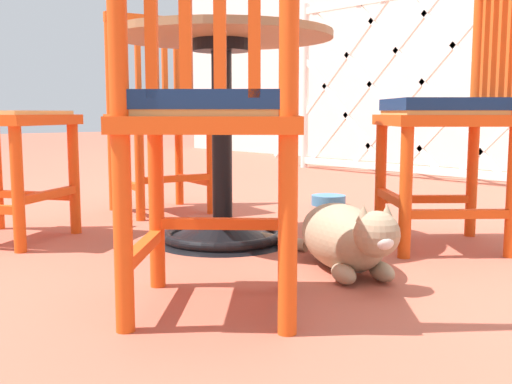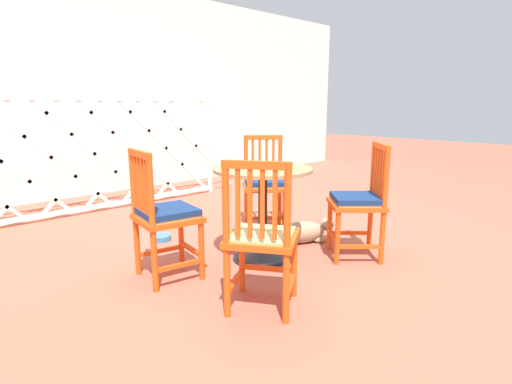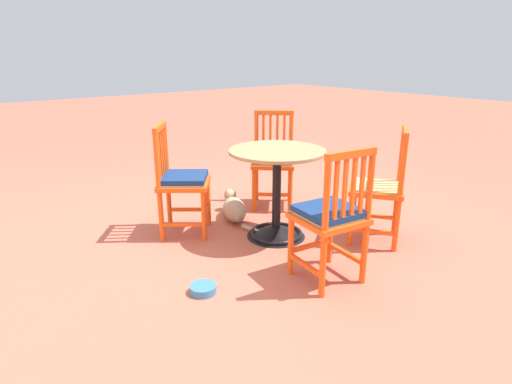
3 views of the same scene
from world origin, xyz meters
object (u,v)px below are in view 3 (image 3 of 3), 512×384
at_px(orange_chair_tucked_in, 380,189).
at_px(orange_chair_facing_out, 182,182).
at_px(cafe_table, 276,204).
at_px(tabby_cat, 234,208).
at_px(orange_chair_at_corner, 331,217).
at_px(pet_water_bowl, 203,289).
at_px(orange_chair_by_planter, 273,161).

xyz_separation_m(orange_chair_tucked_in, orange_chair_facing_out, (1.11, 1.12, 0.01)).
xyz_separation_m(cafe_table, tabby_cat, (0.55, 0.03, -0.19)).
bearing_deg(orange_chair_at_corner, orange_chair_facing_out, 14.94).
bearing_deg(orange_chair_tucked_in, pet_water_bowl, 82.45).
xyz_separation_m(cafe_table, orange_chair_by_planter, (0.59, -0.48, 0.16)).
bearing_deg(orange_chair_at_corner, orange_chair_by_planter, -26.95).
bearing_deg(tabby_cat, cafe_table, -177.27).
distance_m(orange_chair_tucked_in, tabby_cat, 1.31).
relative_size(orange_chair_tucked_in, orange_chair_by_planter, 1.00).
height_order(orange_chair_tucked_in, pet_water_bowl, orange_chair_tucked_in).
height_order(cafe_table, pet_water_bowl, cafe_table).
height_order(orange_chair_facing_out, orange_chair_at_corner, same).
distance_m(orange_chair_by_planter, pet_water_bowl, 1.76).
xyz_separation_m(cafe_table, orange_chair_at_corner, (-0.75, 0.20, 0.16)).
bearing_deg(orange_chair_facing_out, orange_chair_tucked_in, -134.72).
bearing_deg(pet_water_bowl, tabby_cat, -44.95).
height_order(orange_chair_tucked_in, orange_chair_facing_out, same).
xyz_separation_m(cafe_table, pet_water_bowl, (-0.36, 0.94, -0.26)).
relative_size(tabby_cat, pet_water_bowl, 4.26).
xyz_separation_m(orange_chair_by_planter, orange_chair_at_corner, (-1.34, 0.68, 0.00)).
bearing_deg(tabby_cat, orange_chair_tucked_in, -151.58).
relative_size(cafe_table, orange_chair_tucked_in, 0.83).
height_order(orange_chair_at_corner, tabby_cat, orange_chair_at_corner).
bearing_deg(orange_chair_at_corner, pet_water_bowl, 62.57).
relative_size(cafe_table, orange_chair_by_planter, 0.83).
height_order(orange_chair_tucked_in, tabby_cat, orange_chair_tucked_in).
height_order(orange_chair_facing_out, tabby_cat, orange_chair_facing_out).
bearing_deg(tabby_cat, orange_chair_facing_out, 90.15).
bearing_deg(orange_chair_tucked_in, orange_chair_by_planter, 4.88).
distance_m(orange_chair_facing_out, tabby_cat, 0.63).
distance_m(orange_chair_by_planter, orange_chair_at_corner, 1.50).
height_order(cafe_table, orange_chair_facing_out, orange_chair_facing_out).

